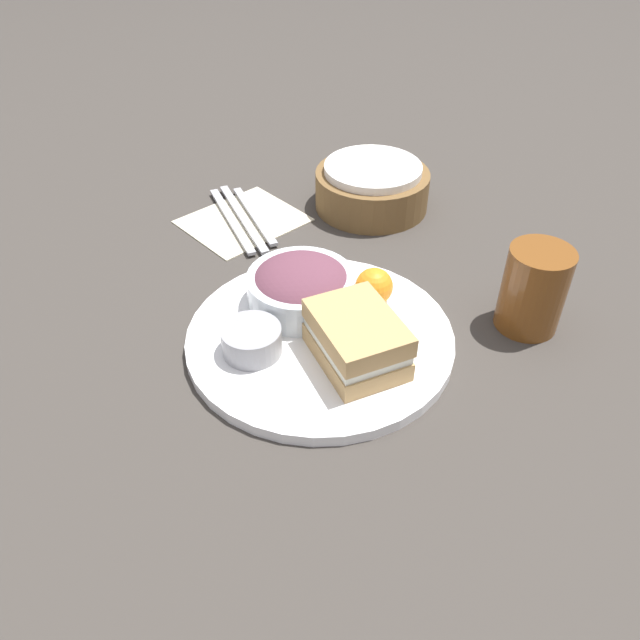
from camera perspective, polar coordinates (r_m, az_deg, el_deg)
name	(u,v)px	position (r m, az deg, el deg)	size (l,w,h in m)	color
ground_plane	(320,342)	(0.74, 0.00, -2.05)	(4.00, 4.00, 0.00)	#3D3833
plate	(320,338)	(0.73, 0.00, -1.63)	(0.31, 0.31, 0.01)	white
sandwich	(360,337)	(0.68, 3.67, -1.61)	(0.13, 0.11, 0.06)	tan
salad_bowl	(301,286)	(0.75, -1.75, 3.10)	(0.13, 0.13, 0.06)	white
dressing_cup	(252,340)	(0.70, -6.26, -1.85)	(0.07, 0.07, 0.03)	#99999E
orange_wedge	(375,287)	(0.76, 5.05, 3.01)	(0.05, 0.05, 0.05)	orange
drink_glass	(534,289)	(0.77, 18.95, 2.67)	(0.07, 0.07, 0.11)	brown
bread_basket	(372,187)	(0.99, 4.77, 12.02)	(0.17, 0.17, 0.07)	brown
napkin	(243,220)	(0.97, -7.03, 9.04)	(0.14, 0.17, 0.00)	beige
fork	(232,220)	(0.96, -8.09, 9.03)	(0.20, 0.01, 0.01)	#B2B2B7
knife	(243,218)	(0.96, -7.06, 9.27)	(0.21, 0.01, 0.01)	#B2B2B7
spoon	(254,215)	(0.97, -6.03, 9.49)	(0.18, 0.01, 0.01)	#B2B2B7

